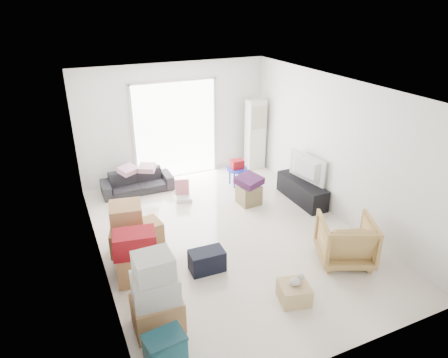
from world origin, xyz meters
name	(u,v)px	position (x,y,z in m)	size (l,w,h in m)	color
room_shell	(229,168)	(0.00, 0.00, 1.35)	(4.98, 6.48, 3.18)	silver
sliding_door	(175,126)	(0.00, 2.98, 1.24)	(2.10, 0.04, 2.33)	white
ac_tower	(255,135)	(1.95, 2.65, 0.88)	(0.45, 0.30, 1.75)	white
tv_console	(302,191)	(2.00, 0.61, 0.23)	(0.41, 1.36, 0.45)	black
television	(303,178)	(2.00, 0.61, 0.52)	(1.00, 0.58, 0.13)	black
sofa	(137,179)	(-1.10, 2.50, 0.30)	(1.56, 0.46, 0.61)	#2B2B31
pillow_left	(127,165)	(-1.28, 2.51, 0.67)	(0.38, 0.30, 0.12)	#BE8A9F
pillow_right	(147,162)	(-0.86, 2.46, 0.67)	(0.38, 0.30, 0.13)	#BE8A9F
armchair	(346,238)	(1.41, -1.47, 0.43)	(0.83, 0.78, 0.86)	tan
storage_bins	(166,354)	(-1.90, -2.35, 0.27)	(0.49, 0.37, 0.53)	#154B59
box_stack_a	(156,296)	(-1.80, -1.66, 0.51)	(0.63, 0.53, 1.14)	#A9714C
box_stack_b	(136,256)	(-1.80, -0.49, 0.37)	(0.73, 0.69, 0.80)	#A9714C
box_stack_c	(128,229)	(-1.77, 0.25, 0.44)	(0.71, 0.64, 0.90)	#A9714C
loose_box	(148,231)	(-1.40, 0.43, 0.19)	(0.46, 0.46, 0.38)	#A9714C
duffel_bag	(207,261)	(-0.75, -0.79, 0.18)	(0.55, 0.33, 0.35)	black
ottoman	(249,194)	(0.90, 0.95, 0.21)	(0.43, 0.43, 0.43)	olive
blanket	(249,182)	(0.90, 0.95, 0.50)	(0.47, 0.47, 0.14)	#4E1F4D
kids_table	(237,167)	(1.07, 1.89, 0.44)	(0.49, 0.49, 0.62)	#2030CE
toy_walker	(183,194)	(-0.30, 1.70, 0.12)	(0.39, 0.36, 0.44)	silver
wood_crate	(294,293)	(0.12, -1.96, 0.14)	(0.42, 0.42, 0.28)	tan
plush_bunny	(296,281)	(0.15, -1.95, 0.34)	(0.26, 0.15, 0.13)	#B2ADA8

